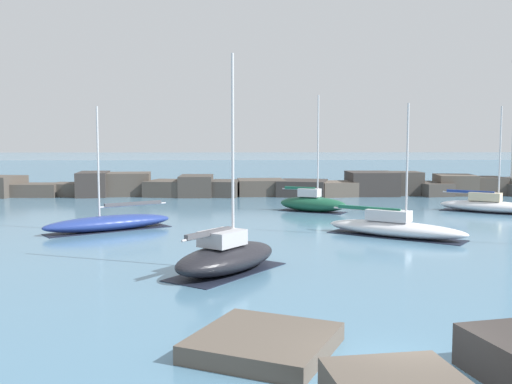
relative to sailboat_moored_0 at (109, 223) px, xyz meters
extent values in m
plane|color=teal|center=(11.73, -22.74, -0.50)|extent=(600.00, 600.00, 0.00)
cube|color=teal|center=(11.73, 83.24, -0.50)|extent=(400.00, 116.00, 0.01)
cube|color=#4C443D|center=(-16.00, 23.17, 0.53)|extent=(4.30, 5.15, 2.06)
cube|color=#4C443D|center=(-12.22, 23.12, 0.15)|extent=(4.70, 3.72, 1.30)
cube|color=#4C443D|center=(-9.21, 23.59, 0.16)|extent=(4.28, 4.16, 1.31)
cube|color=#383330|center=(-6.74, 23.57, 0.73)|extent=(3.58, 5.88, 2.45)
cube|color=#4C443D|center=(-3.49, 23.95, 0.68)|extent=(5.35, 4.93, 2.35)
cube|color=#4C443D|center=(1.05, 23.27, 0.30)|extent=(4.96, 5.70, 1.59)
cube|color=#423D38|center=(3.86, 23.13, 0.55)|extent=(3.32, 5.52, 2.10)
cube|color=#423D38|center=(6.80, 22.86, 0.29)|extent=(4.09, 5.26, 1.59)
cube|color=#4C443D|center=(10.58, 23.89, 0.31)|extent=(4.99, 5.37, 1.62)
cube|color=#383330|center=(14.85, 22.93, 0.30)|extent=(5.87, 6.24, 1.60)
cube|color=brown|center=(18.57, 22.55, 0.23)|extent=(5.07, 4.68, 1.47)
cube|color=#383330|center=(22.14, 23.46, 0.71)|extent=(4.91, 5.43, 2.42)
cube|color=#423D38|center=(25.43, 23.47, 0.71)|extent=(3.64, 3.52, 2.42)
cube|color=#423D38|center=(28.14, 23.15, 0.16)|extent=(3.87, 5.77, 1.31)
cube|color=brown|center=(31.06, 23.58, 0.54)|extent=(4.52, 5.32, 2.09)
cube|color=#4C443D|center=(34.27, 23.94, 0.42)|extent=(4.26, 4.53, 1.84)
cube|color=brown|center=(8.57, -20.99, -0.26)|extent=(4.58, 4.63, 0.49)
ellipsoid|color=navy|center=(-0.02, -0.01, -0.03)|extent=(7.81, 5.99, 0.94)
cube|color=black|center=(-0.02, -0.01, -0.48)|extent=(7.45, 5.74, 0.03)
cylinder|color=silver|center=(-0.53, -0.35, 3.81)|extent=(0.12, 0.12, 6.73)
cylinder|color=#BCBCC1|center=(1.35, 0.89, 0.99)|extent=(3.82, 2.57, 0.10)
cube|color=#4C4C51|center=(1.35, 0.89, 1.09)|extent=(3.31, 2.28, 0.20)
ellipsoid|color=white|center=(27.84, 8.11, -0.04)|extent=(7.42, 6.25, 0.91)
cube|color=black|center=(27.84, 8.11, -0.48)|extent=(7.08, 5.99, 0.03)
cube|color=beige|center=(27.53, 8.34, 0.73)|extent=(2.52, 2.27, 0.64)
cylinder|color=silver|center=(28.31, 7.76, 4.09)|extent=(0.12, 0.12, 7.34)
cylinder|color=#BCBCC1|center=(26.59, 9.04, 0.96)|extent=(3.49, 2.65, 0.10)
cube|color=navy|center=(26.59, 9.04, 1.06)|extent=(3.04, 2.35, 0.20)
ellipsoid|color=#195138|center=(14.00, 9.24, 0.09)|extent=(5.71, 4.33, 1.19)
cube|color=black|center=(14.00, 9.24, -0.48)|extent=(5.45, 4.16, 0.03)
cube|color=silver|center=(13.76, 9.38, 1.01)|extent=(1.94, 1.69, 0.64)
cylinder|color=silver|center=(14.37, 9.04, 4.68)|extent=(0.12, 0.12, 7.98)
cylinder|color=#BCBCC1|center=(13.04, 9.80, 1.24)|extent=(2.70, 1.61, 0.10)
cube|color=#1E664C|center=(13.04, 9.80, 1.34)|extent=(2.35, 1.47, 0.20)
ellipsoid|color=black|center=(7.48, -11.70, 0.09)|extent=(5.52, 6.22, 1.18)
cube|color=black|center=(7.48, -11.70, -0.48)|extent=(5.30, 5.96, 0.03)
cube|color=#B2B2B7|center=(7.30, -11.94, 1.00)|extent=(2.15, 2.23, 0.64)
cylinder|color=silver|center=(7.74, -11.34, 4.69)|extent=(0.12, 0.12, 8.03)
cylinder|color=#BCBCC1|center=(6.76, -12.65, 1.23)|extent=(2.03, 2.67, 0.10)
cube|color=#4C4C51|center=(6.76, -12.65, 1.33)|extent=(1.82, 2.34, 0.20)
ellipsoid|color=white|center=(17.17, -2.96, -0.05)|extent=(7.88, 6.60, 0.90)
cube|color=black|center=(17.17, -2.96, -0.48)|extent=(7.52, 6.32, 0.03)
cube|color=silver|center=(16.84, -2.71, 0.72)|extent=(2.66, 2.38, 0.64)
cylinder|color=silver|center=(17.67, -3.34, 3.80)|extent=(0.12, 0.12, 6.80)
cylinder|color=#BCBCC1|center=(15.83, -1.96, 0.95)|extent=(3.74, 2.84, 0.10)
cube|color=#1E664C|center=(15.83, -1.96, 1.05)|extent=(3.25, 2.51, 0.20)
camera|label=1|loc=(7.82, -35.53, 4.99)|focal=40.00mm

